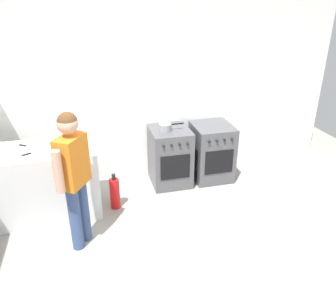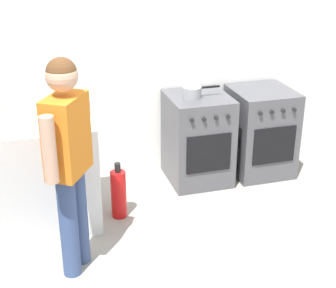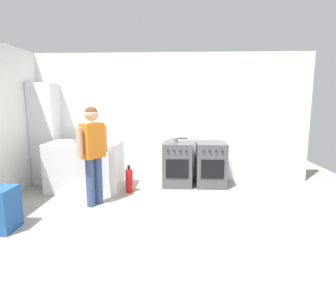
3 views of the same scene
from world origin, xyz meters
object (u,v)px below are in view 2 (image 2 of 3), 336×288
at_px(pot, 192,92).
at_px(person, 68,152).
at_px(knife_utility, 52,116).
at_px(oven_left, 198,138).
at_px(oven_right, 260,131).
at_px(fire_extinguisher, 119,194).

height_order(pot, person, person).
bearing_deg(person, knife_utility, 93.13).
xyz_separation_m(oven_left, knife_utility, (-1.35, -0.30, 0.48)).
bearing_deg(oven_right, knife_utility, -171.38).
bearing_deg(fire_extinguisher, oven_left, 28.78).
xyz_separation_m(oven_right, pot, (-0.73, -0.02, 0.48)).
distance_m(pot, person, 1.63).
xyz_separation_m(person, fire_extinguisher, (0.44, 0.61, -0.70)).
height_order(oven_left, fire_extinguisher, oven_left).
bearing_deg(oven_left, fire_extinguisher, -151.22).
height_order(knife_utility, person, person).
distance_m(oven_right, knife_utility, 2.08).
bearing_deg(oven_right, fire_extinguisher, -162.58).
bearing_deg(oven_left, person, -140.26).
xyz_separation_m(oven_right, fire_extinguisher, (-1.52, -0.48, -0.21)).
xyz_separation_m(pot, person, (-1.23, -1.06, 0.02)).
distance_m(oven_left, knife_utility, 1.46).
relative_size(pot, fire_extinguisher, 0.71).
bearing_deg(oven_right, pot, -178.08).
xyz_separation_m(oven_right, person, (-1.96, -1.09, 0.49)).
height_order(oven_right, person, person).
bearing_deg(person, oven_left, 39.74).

